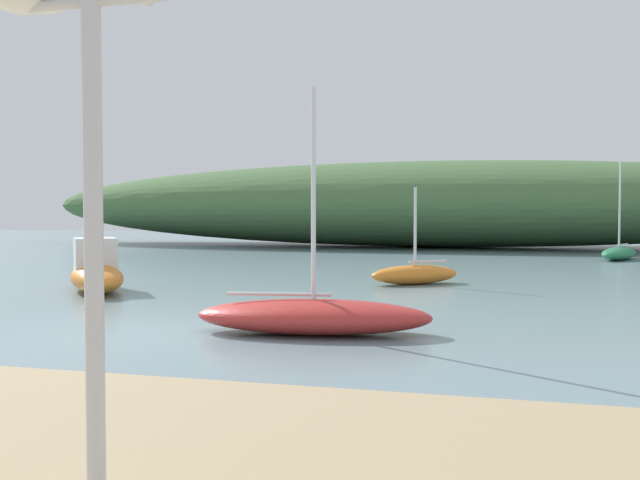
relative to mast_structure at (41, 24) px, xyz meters
name	(u,v)px	position (x,y,z in m)	size (l,w,h in m)	color
ground_plane	(146,334)	(-2.91, 6.58, -3.18)	(120.00, 120.00, 0.00)	gray
distant_hill	(431,204)	(-1.71, 38.39, -0.66)	(49.24, 12.13, 5.03)	#476B3D
mast_structure	(41,24)	(0.00, 0.00, 0.00)	(1.40, 0.57, 3.57)	silver
sailboat_outer_mooring	(415,274)	(0.31, 15.85, -2.89)	(2.67, 2.38, 2.70)	orange
sailboat_mid_channel	(313,316)	(-0.25, 7.30, -2.88)	(4.05, 1.94, 4.04)	#B72D28
sailboat_off_point	(619,253)	(7.31, 28.30, -2.88)	(2.31, 3.57, 4.20)	#287A4C
motorboat_east_reach	(96,272)	(-7.30, 12.03, -2.68)	(3.34, 3.89, 1.34)	orange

